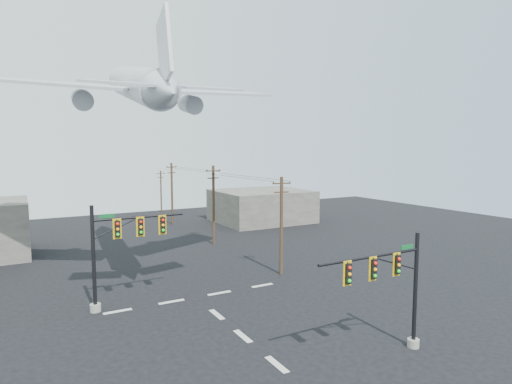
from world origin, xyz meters
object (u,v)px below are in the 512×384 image
signal_mast_near (394,288)px  signal_mast_far (118,250)px  utility_pole_a (281,224)px  utility_pole_d (161,191)px  airliner (138,85)px  utility_pole_c (172,192)px  utility_pole_b (214,203)px

signal_mast_near → signal_mast_far: 19.18m
utility_pole_a → signal_mast_near: bearing=-91.6°
utility_pole_d → airliner: 42.88m
airliner → utility_pole_c: bearing=-18.9°
utility_pole_a → utility_pole_d: bearing=96.3°
utility_pole_d → airliner: airliner is taller
utility_pole_a → airliner: size_ratio=0.34×
airliner → utility_pole_a: bearing=-108.9°
signal_mast_near → airliner: airliner is taller
utility_pole_d → airliner: bearing=-108.7°
signal_mast_near → utility_pole_d: bearing=85.6°
utility_pole_c → airliner: airliner is taller
utility_pole_b → utility_pole_c: 15.63m
signal_mast_near → utility_pole_a: 16.55m
signal_mast_far → utility_pole_c: bearing=65.5°
signal_mast_near → airliner: size_ratio=0.28×
signal_mast_far → utility_pole_d: 47.96m
utility_pole_b → utility_pole_c: size_ratio=1.02×
utility_pole_a → utility_pole_d: 43.69m
utility_pole_b → utility_pole_c: (-0.12, 15.63, -0.08)m
signal_mast_near → airliner: bearing=112.1°
utility_pole_c → utility_pole_a: bearing=-109.8°
utility_pole_c → utility_pole_d: 13.70m
signal_mast_far → utility_pole_a: utility_pole_a is taller
signal_mast_near → signal_mast_far: size_ratio=0.97×
signal_mast_far → airliner: size_ratio=0.29×
utility_pole_a → utility_pole_c: 30.18m
signal_mast_near → utility_pole_c: 46.51m
signal_mast_far → utility_pole_a: (14.92, 1.33, 0.42)m
utility_pole_b → airliner: (-11.07, -9.52, 12.05)m
utility_pole_b → airliner: size_ratio=0.36×
signal_mast_far → airliner: airliner is taller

